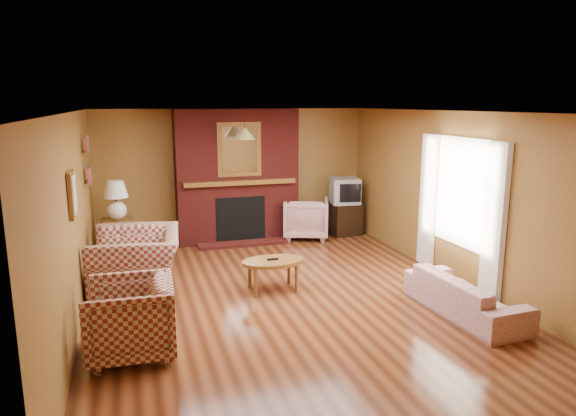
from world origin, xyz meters
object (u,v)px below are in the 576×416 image
object	(u,v)px
fireplace	(237,177)
plaid_loveseat	(137,263)
crt_tv	(345,191)
side_table	(119,239)
table_lamp	(116,198)
coffee_table	(273,264)
floral_sofa	(465,295)
floral_armchair	(306,218)
tv_stand	(344,219)
plaid_armchair	(130,319)

from	to	relation	value
fireplace	plaid_loveseat	xyz separation A→B (m)	(-1.85, -2.27, -0.76)
plaid_loveseat	crt_tv	size ratio (longest dim) A/B	2.14
side_table	crt_tv	distance (m)	4.20
plaid_loveseat	table_lamp	xyz separation A→B (m)	(-0.25, 1.74, 0.58)
fireplace	coffee_table	size ratio (longest dim) A/B	2.83
floral_sofa	crt_tv	distance (m)	4.03
fireplace	table_lamp	bearing A→B (deg)	-165.71
floral_armchair	table_lamp	size ratio (longest dim) A/B	1.30
side_table	table_lamp	distance (m)	0.68
floral_armchair	crt_tv	size ratio (longest dim) A/B	1.38
floral_armchair	tv_stand	distance (m)	0.80
floral_sofa	floral_armchair	xyz separation A→B (m)	(-0.64, 3.95, 0.14)
tv_stand	crt_tv	bearing A→B (deg)	-95.38
coffee_table	floral_sofa	bearing A→B (deg)	-36.12
table_lamp	crt_tv	size ratio (longest dim) A/B	1.06
side_table	floral_armchair	bearing A→B (deg)	5.30
floral_sofa	side_table	distance (m)	5.41
plaid_armchair	coffee_table	world-z (taller)	plaid_armchair
fireplace	crt_tv	xyz separation A→B (m)	(2.05, -0.19, -0.33)
plaid_loveseat	floral_sofa	distance (m)	4.21
plaid_loveseat	floral_sofa	xyz separation A→B (m)	(3.75, -1.90, -0.18)
fireplace	floral_armchair	size ratio (longest dim) A/B	2.89
floral_sofa	table_lamp	distance (m)	5.46
tv_stand	plaid_armchair	bearing A→B (deg)	-141.37
table_lamp	plaid_loveseat	bearing A→B (deg)	-81.81
plaid_loveseat	fireplace	bearing A→B (deg)	145.95
side_table	crt_tv	world-z (taller)	crt_tv
floral_armchair	side_table	bearing A→B (deg)	26.00
plaid_armchair	floral_armchair	bearing A→B (deg)	142.36
side_table	table_lamp	size ratio (longest dim) A/B	1.01
fireplace	plaid_armchair	bearing A→B (deg)	-115.71
coffee_table	side_table	distance (m)	2.97
floral_armchair	side_table	distance (m)	3.37
fireplace	tv_stand	bearing A→B (deg)	-5.15
side_table	crt_tv	xyz separation A→B (m)	(4.15, 0.34, 0.53)
fireplace	tv_stand	world-z (taller)	fireplace
plaid_loveseat	tv_stand	world-z (taller)	plaid_loveseat
fireplace	crt_tv	size ratio (longest dim) A/B	3.98
fireplace	plaid_armchair	size ratio (longest dim) A/B	2.79
table_lamp	crt_tv	world-z (taller)	table_lamp
plaid_loveseat	coffee_table	world-z (taller)	plaid_loveseat
fireplace	plaid_loveseat	world-z (taller)	fireplace
plaid_loveseat	floral_sofa	size ratio (longest dim) A/B	0.78
floral_sofa	tv_stand	bearing A→B (deg)	-5.20
plaid_armchair	table_lamp	bearing A→B (deg)	-175.22
side_table	table_lamp	xyz separation A→B (m)	(0.00, 0.00, 0.68)
plaid_armchair	crt_tv	bearing A→B (deg)	136.31
fireplace	side_table	distance (m)	2.33
coffee_table	side_table	xyz separation A→B (m)	(-2.01, 2.18, -0.05)
fireplace	table_lamp	size ratio (longest dim) A/B	3.76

